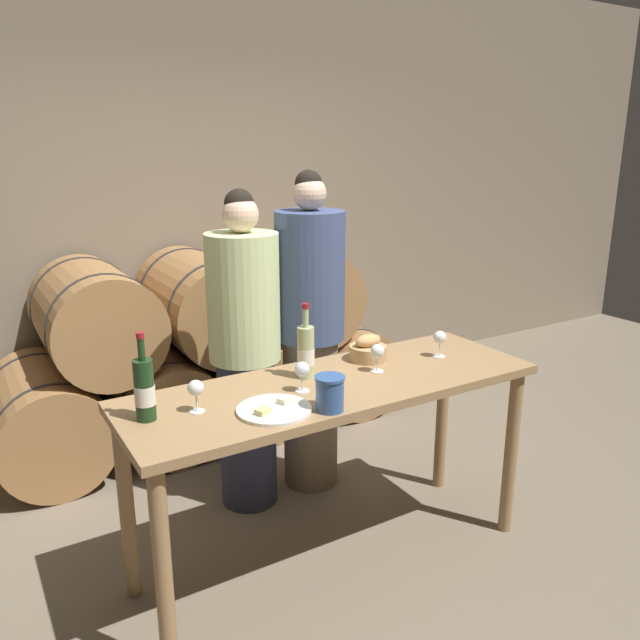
{
  "coord_description": "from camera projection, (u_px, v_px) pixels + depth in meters",
  "views": [
    {
      "loc": [
        -1.36,
        -2.13,
        1.89
      ],
      "look_at": [
        0.0,
        0.12,
        1.14
      ],
      "focal_mm": 35.0,
      "sensor_mm": 36.0,
      "label": 1
    }
  ],
  "objects": [
    {
      "name": "ground_plane",
      "position": [
        333.0,
        558.0,
        2.95
      ],
      "size": [
        10.0,
        10.0,
        0.0
      ],
      "primitive_type": "plane",
      "color": "#726654"
    },
    {
      "name": "stone_wall_back",
      "position": [
        166.0,
        187.0,
        4.31
      ],
      "size": [
        10.0,
        0.12,
        3.2
      ],
      "color": "gray",
      "rests_on": "ground_plane"
    },
    {
      "name": "wine_bottle_white",
      "position": [
        306.0,
        352.0,
        2.73
      ],
      "size": [
        0.08,
        0.08,
        0.34
      ],
      "color": "#ADBC7F",
      "rests_on": "tasting_table"
    },
    {
      "name": "tasting_table",
      "position": [
        335.0,
        408.0,
        2.74
      ],
      "size": [
        1.86,
        0.62,
        0.89
      ],
      "color": "#99754C",
      "rests_on": "ground_plane"
    },
    {
      "name": "blue_crock",
      "position": [
        330.0,
        392.0,
        2.4
      ],
      "size": [
        0.12,
        0.12,
        0.14
      ],
      "color": "#335693",
      "rests_on": "tasting_table"
    },
    {
      "name": "person_right",
      "position": [
        310.0,
        334.0,
        3.39
      ],
      "size": [
        0.37,
        0.37,
        1.76
      ],
      "color": "#756651",
      "rests_on": "ground_plane"
    },
    {
      "name": "person_left",
      "position": [
        245.0,
        353.0,
        3.21
      ],
      "size": [
        0.37,
        0.37,
        1.68
      ],
      "color": "#2D334C",
      "rests_on": "ground_plane"
    },
    {
      "name": "wine_glass_right",
      "position": [
        440.0,
        338.0,
        3.0
      ],
      "size": [
        0.06,
        0.06,
        0.13
      ],
      "color": "white",
      "rests_on": "tasting_table"
    },
    {
      "name": "bread_basket",
      "position": [
        368.0,
        350.0,
        2.97
      ],
      "size": [
        0.18,
        0.18,
        0.13
      ],
      "color": "tan",
      "rests_on": "tasting_table"
    },
    {
      "name": "barrel_stack",
      "position": [
        204.0,
        352.0,
        4.12
      ],
      "size": [
        2.65,
        0.92,
        1.22
      ],
      "color": "#9E7042",
      "rests_on": "ground_plane"
    },
    {
      "name": "wine_glass_left",
      "position": [
        302.0,
        370.0,
        2.58
      ],
      "size": [
        0.06,
        0.06,
        0.13
      ],
      "color": "white",
      "rests_on": "tasting_table"
    },
    {
      "name": "wine_bottle_red",
      "position": [
        145.0,
        390.0,
        2.3
      ],
      "size": [
        0.08,
        0.08,
        0.34
      ],
      "color": "#193819",
      "rests_on": "tasting_table"
    },
    {
      "name": "wine_glass_far_left",
      "position": [
        196.0,
        389.0,
        2.38
      ],
      "size": [
        0.06,
        0.06,
        0.13
      ],
      "color": "white",
      "rests_on": "tasting_table"
    },
    {
      "name": "cheese_plate",
      "position": [
        274.0,
        409.0,
        2.4
      ],
      "size": [
        0.29,
        0.29,
        0.04
      ],
      "color": "white",
      "rests_on": "tasting_table"
    },
    {
      "name": "wine_glass_center",
      "position": [
        377.0,
        352.0,
        2.8
      ],
      "size": [
        0.06,
        0.06,
        0.13
      ],
      "color": "white",
      "rests_on": "tasting_table"
    }
  ]
}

